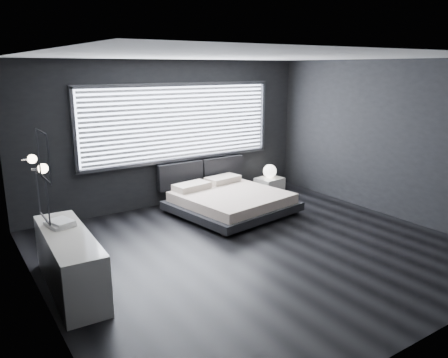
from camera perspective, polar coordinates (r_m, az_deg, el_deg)
room at (r=6.29m, az=4.28°, el=2.80°), size 6.04×6.00×2.80m
window at (r=8.61m, az=-5.72°, el=7.34°), size 4.14×0.09×1.52m
headboard at (r=8.96m, az=-2.92°, el=0.91°), size 1.96×0.16×0.52m
sconce_near at (r=5.11m, az=-22.60°, el=1.27°), size 0.18×0.11×0.11m
sconce_far at (r=5.69m, az=-23.80°, el=2.40°), size 0.18×0.11×0.11m
wall_art_upper at (r=4.46m, az=-22.53°, el=2.80°), size 0.01×0.48×0.48m
wall_art_lower at (r=4.81m, az=-22.59°, el=-2.21°), size 0.01×0.48×0.48m
bed at (r=8.19m, az=0.85°, el=-2.82°), size 2.22×2.15×0.51m
nightstand at (r=9.60m, az=5.96°, el=-0.76°), size 0.59×0.52×0.32m
orb_lamp at (r=9.56m, az=6.00°, el=1.04°), size 0.29×0.29×0.29m
dresser at (r=5.73m, az=-19.48°, el=-10.14°), size 0.59×1.83×0.72m
book_stack at (r=5.89m, az=-20.60°, el=-5.41°), size 0.34×0.41×0.07m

